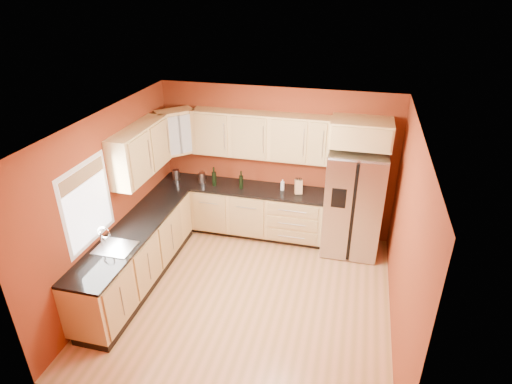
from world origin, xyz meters
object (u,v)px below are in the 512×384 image
at_px(knife_block, 298,187).
at_px(soap_dispenser, 282,185).
at_px(canister_left, 202,178).
at_px(wine_bottle_a, 214,176).
at_px(refrigerator, 353,202).

bearing_deg(knife_block, soap_dispenser, 153.43).
height_order(canister_left, wine_bottle_a, wine_bottle_a).
xyz_separation_m(refrigerator, knife_block, (-0.91, 0.06, 0.15)).
bearing_deg(refrigerator, canister_left, 178.71).
bearing_deg(soap_dispenser, knife_block, -10.34).
height_order(canister_left, soap_dispenser, soap_dispenser).
xyz_separation_m(wine_bottle_a, soap_dispenser, (1.18, 0.11, -0.07)).
distance_m(canister_left, wine_bottle_a, 0.26).
height_order(refrigerator, wine_bottle_a, refrigerator).
xyz_separation_m(canister_left, soap_dispenser, (1.42, 0.05, 0.00)).
bearing_deg(canister_left, wine_bottle_a, -12.56).
bearing_deg(refrigerator, knife_block, 176.23).
relative_size(refrigerator, knife_block, 7.45).
bearing_deg(knife_block, refrigerator, -19.99).
xyz_separation_m(knife_block, soap_dispenser, (-0.28, 0.05, -0.02)).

